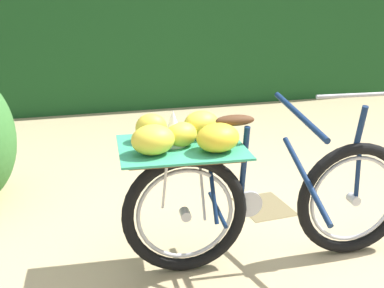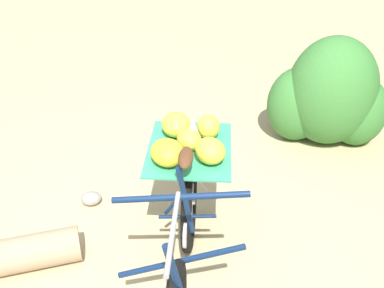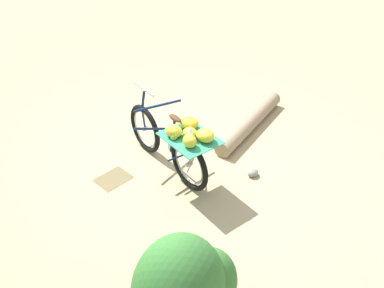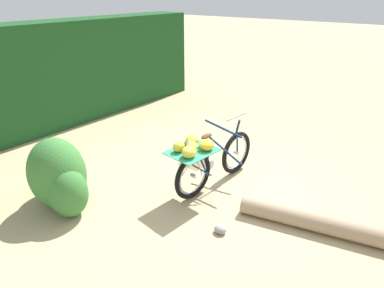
% 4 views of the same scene
% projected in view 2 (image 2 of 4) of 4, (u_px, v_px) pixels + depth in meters
% --- Properties ---
extents(bicycle, '(0.77, 1.80, 1.03)m').
position_uv_depth(bicycle, '(185.00, 216.00, 2.83)').
color(bicycle, black).
rests_on(bicycle, ground_plane).
extents(shrub_cluster, '(1.10, 0.75, 1.05)m').
position_uv_depth(shrub_cluster, '(329.00, 97.00, 4.33)').
color(shrub_cluster, '#387533').
rests_on(shrub_cluster, ground_plane).
extents(path_stone, '(0.16, 0.14, 0.10)m').
position_uv_depth(path_stone, '(91.00, 198.00, 3.72)').
color(path_stone, gray).
rests_on(path_stone, ground_plane).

